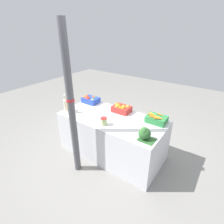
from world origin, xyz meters
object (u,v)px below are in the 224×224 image
apple_crate (90,100)px  juice_bottle_cloudy (66,104)px  pickle_jar (104,121)px  orange_crate (121,108)px  juice_bottle_golden (71,107)px  carrot_crate (156,119)px  broccoli_pile (145,133)px  support_pole (71,107)px

apple_crate → juice_bottle_cloudy: 0.55m
apple_crate → pickle_jar: apple_crate is taller
orange_crate → juice_bottle_golden: bearing=-142.9°
carrot_crate → broccoli_pile: broccoli_pile is taller
orange_crate → juice_bottle_golden: size_ratio=1.25×
broccoli_pile → carrot_crate: bearing=94.9°
support_pole → juice_bottle_golden: (-0.47, 0.39, -0.27)m
juice_bottle_golden → pickle_jar: (0.73, -0.00, -0.04)m
juice_bottle_cloudy → pickle_jar: size_ratio=2.57×
orange_crate → apple_crate: bearing=-179.7°
juice_bottle_cloudy → pickle_jar: juice_bottle_cloudy is taller
apple_crate → juice_bottle_golden: bearing=-88.2°
pickle_jar → apple_crate: bearing=144.4°
broccoli_pile → juice_bottle_cloudy: size_ratio=0.74×
juice_bottle_cloudy → juice_bottle_golden: (0.13, 0.00, -0.02)m
support_pole → pickle_jar: size_ratio=18.65×
orange_crate → broccoli_pile: (0.71, -0.53, 0.02)m
support_pole → carrot_crate: support_pole is taller
carrot_crate → broccoli_pile: 0.54m
juice_bottle_cloudy → juice_bottle_golden: bearing=0.0°
support_pole → orange_crate: size_ratio=7.12×
apple_crate → juice_bottle_golden: size_ratio=1.25×
carrot_crate → juice_bottle_cloudy: (-1.50, -0.53, 0.07)m
support_pole → broccoli_pile: bearing=22.4°
broccoli_pile → juice_bottle_golden: 1.41m
carrot_crate → pickle_jar: bearing=-139.9°
carrot_crate → pickle_jar: carrot_crate is taller
apple_crate → juice_bottle_golden: (0.02, -0.53, 0.04)m
apple_crate → carrot_crate: size_ratio=1.00×
broccoli_pile → pickle_jar: size_ratio=1.90×
orange_crate → juice_bottle_golden: 0.89m
juice_bottle_golden → pickle_jar: 0.73m
apple_crate → broccoli_pile: 1.53m
carrot_crate → pickle_jar: (-0.64, -0.54, 0.00)m
carrot_crate → juice_bottle_golden: (-1.37, -0.53, 0.04)m
carrot_crate → support_pole: bearing=-134.4°
juice_bottle_cloudy → pickle_jar: (0.86, -0.00, -0.07)m
orange_crate → juice_bottle_cloudy: juice_bottle_cloudy is taller
support_pole → apple_crate: bearing=117.8°
support_pole → juice_bottle_cloudy: 0.75m
apple_crate → broccoli_pile: broccoli_pile is taller
support_pole → juice_bottle_cloudy: size_ratio=7.27×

